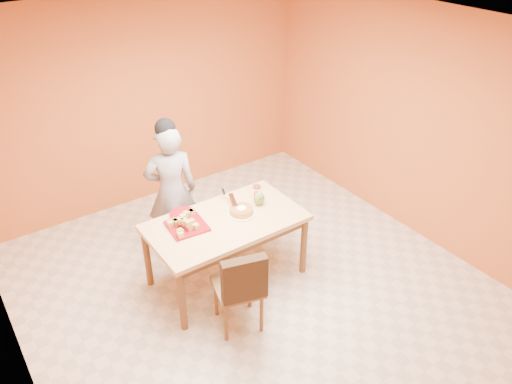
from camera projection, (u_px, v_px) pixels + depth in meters
floor at (259, 293)px, 5.28m from camera, size 5.00×5.00×0.00m
ceiling at (260, 34)px, 3.88m from camera, size 5.00×5.00×0.00m
wall_back at (146, 102)px, 6.33m from camera, size 4.50×0.00×4.50m
wall_right at (420, 126)px, 5.69m from camera, size 0.00×5.00×5.00m
dining_table at (226, 228)px, 5.16m from camera, size 1.60×0.90×0.76m
dining_chair at (239, 286)px, 4.66m from camera, size 0.55×0.61×0.95m
pastry_pile at (187, 221)px, 4.97m from camera, size 0.33×0.33×0.11m
person at (172, 191)px, 5.54m from camera, size 0.66×0.54×1.58m
pastry_platter at (187, 226)px, 5.00m from camera, size 0.40×0.40×0.02m
red_dinner_plate at (183, 214)px, 5.20m from camera, size 0.30×0.30×0.02m
white_cake_plate at (241, 213)px, 5.21m from camera, size 0.32×0.32×0.01m
sponge_cake at (241, 211)px, 5.19m from camera, size 0.32×0.32×0.06m
cake_server at (233, 200)px, 5.30m from camera, size 0.15×0.27×0.01m
egg_ornament at (259, 199)px, 5.32m from camera, size 0.14×0.12×0.16m
magenta_glass at (257, 196)px, 5.43m from camera, size 0.07×0.07×0.09m
checker_tin at (257, 187)px, 5.66m from camera, size 0.10×0.10×0.03m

